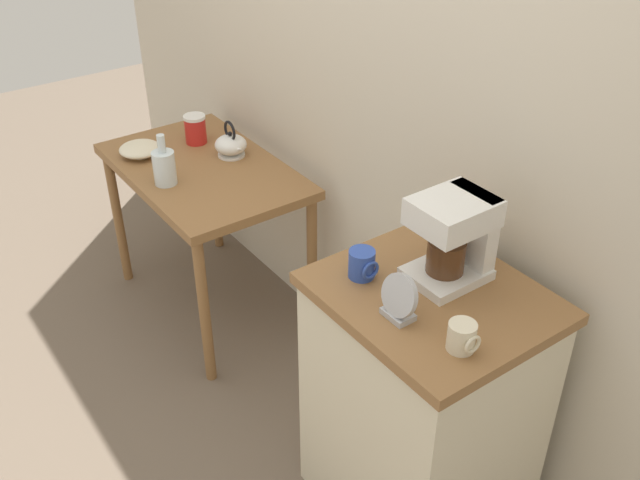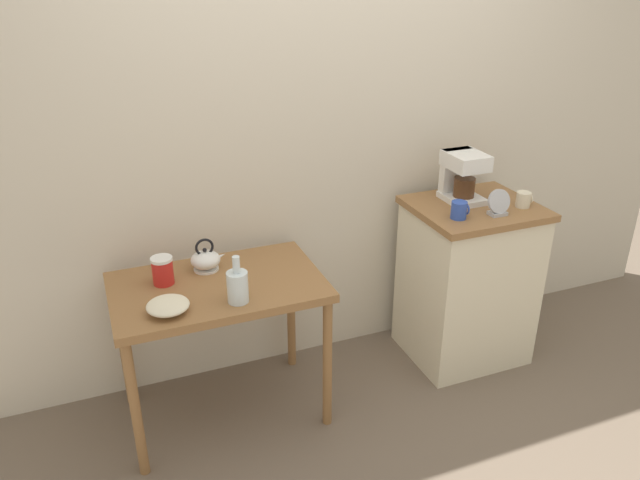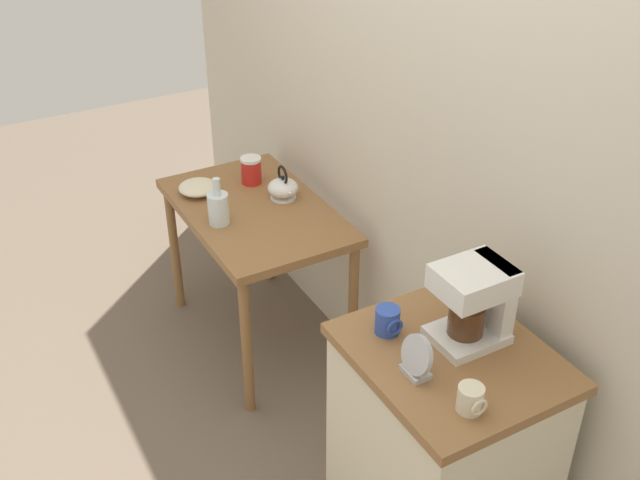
# 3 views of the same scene
# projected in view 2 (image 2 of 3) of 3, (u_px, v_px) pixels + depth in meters

# --- Properties ---
(ground_plane) EXTENTS (8.00, 8.00, 0.00)m
(ground_plane) POSITION_uv_depth(u_px,v_px,m) (350.00, 382.00, 3.30)
(ground_plane) COLOR #6B5B4C
(back_wall) EXTENTS (4.40, 0.10, 2.80)m
(back_wall) POSITION_uv_depth(u_px,v_px,m) (340.00, 103.00, 3.10)
(back_wall) COLOR beige
(back_wall) RESTS_ON ground_plane
(wooden_table) EXTENTS (0.95, 0.60, 0.73)m
(wooden_table) POSITION_uv_depth(u_px,v_px,m) (219.00, 300.00, 2.82)
(wooden_table) COLOR olive
(wooden_table) RESTS_ON ground_plane
(kitchen_counter) EXTENTS (0.64, 0.55, 0.90)m
(kitchen_counter) POSITION_uv_depth(u_px,v_px,m) (467.00, 281.00, 3.38)
(kitchen_counter) COLOR beige
(kitchen_counter) RESTS_ON ground_plane
(bowl_stoneware) EXTENTS (0.18, 0.18, 0.06)m
(bowl_stoneware) POSITION_uv_depth(u_px,v_px,m) (168.00, 306.00, 2.55)
(bowl_stoneware) COLOR beige
(bowl_stoneware) RESTS_ON wooden_table
(teakettle) EXTENTS (0.17, 0.14, 0.16)m
(teakettle) POSITION_uv_depth(u_px,v_px,m) (206.00, 260.00, 2.88)
(teakettle) COLOR white
(teakettle) RESTS_ON wooden_table
(glass_carafe_vase) EXTENTS (0.09, 0.09, 0.21)m
(glass_carafe_vase) POSITION_uv_depth(u_px,v_px,m) (238.00, 286.00, 2.61)
(glass_carafe_vase) COLOR silver
(glass_carafe_vase) RESTS_ON wooden_table
(canister_enamel) EXTENTS (0.10, 0.10, 0.13)m
(canister_enamel) POSITION_uv_depth(u_px,v_px,m) (163.00, 271.00, 2.76)
(canister_enamel) COLOR red
(canister_enamel) RESTS_ON wooden_table
(coffee_maker) EXTENTS (0.18, 0.22, 0.26)m
(coffee_maker) POSITION_uv_depth(u_px,v_px,m) (462.00, 174.00, 3.20)
(coffee_maker) COLOR white
(coffee_maker) RESTS_ON kitchen_counter
(mug_small_cream) EXTENTS (0.08, 0.07, 0.08)m
(mug_small_cream) POSITION_uv_depth(u_px,v_px,m) (524.00, 199.00, 3.16)
(mug_small_cream) COLOR beige
(mug_small_cream) RESTS_ON kitchen_counter
(mug_blue) EXTENTS (0.08, 0.08, 0.09)m
(mug_blue) POSITION_uv_depth(u_px,v_px,m) (459.00, 210.00, 3.01)
(mug_blue) COLOR #2D4CAD
(mug_blue) RESTS_ON kitchen_counter
(table_clock) EXTENTS (0.12, 0.06, 0.13)m
(table_clock) POSITION_uv_depth(u_px,v_px,m) (499.00, 204.00, 3.04)
(table_clock) COLOR #B2B5BA
(table_clock) RESTS_ON kitchen_counter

